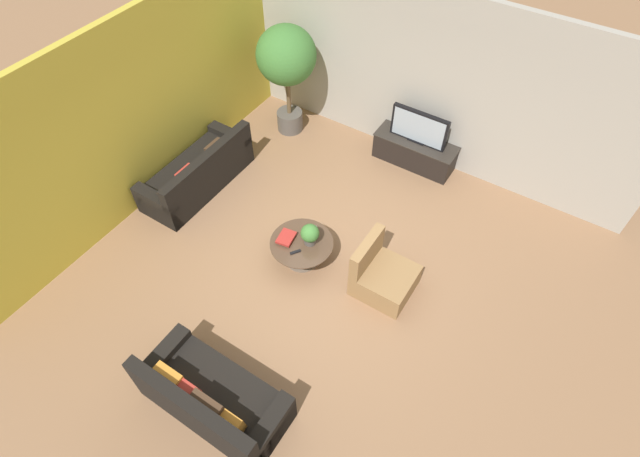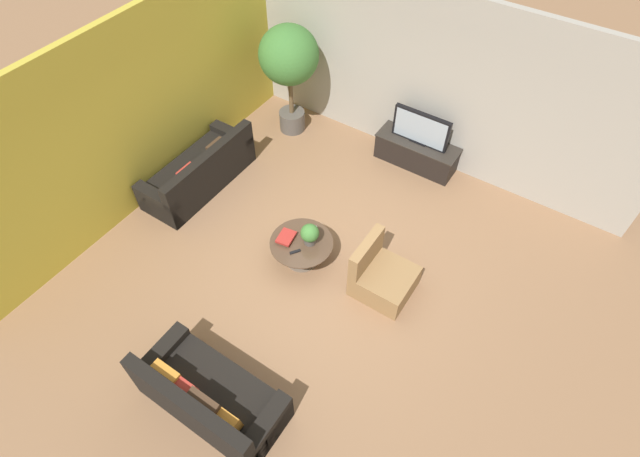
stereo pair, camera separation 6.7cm
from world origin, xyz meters
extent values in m
plane|color=#8C6647|center=(0.00, 0.00, 0.00)|extent=(24.00, 24.00, 0.00)
cube|color=#A39E93|center=(0.00, 3.26, 1.50)|extent=(7.40, 0.12, 3.00)
cube|color=gold|center=(-3.26, 0.20, 1.50)|extent=(0.12, 7.40, 3.00)
cube|color=black|center=(0.17, 2.94, 0.25)|extent=(1.43, 0.48, 0.50)
cube|color=#2D2823|center=(0.17, 2.94, 0.49)|extent=(1.46, 0.50, 0.02)
cube|color=black|center=(0.17, 2.94, 0.80)|extent=(1.01, 0.08, 0.60)
cube|color=#99A8B7|center=(0.17, 2.90, 0.80)|extent=(0.93, 0.00, 0.54)
cube|color=black|center=(0.17, 2.94, 0.52)|extent=(0.30, 0.13, 0.02)
cylinder|color=#756656|center=(-0.29, 0.05, 0.01)|extent=(0.52, 0.52, 0.02)
cylinder|color=#756656|center=(-0.29, 0.05, 0.20)|extent=(0.10, 0.10, 0.39)
cylinder|color=#4C3828|center=(-0.29, 0.05, 0.40)|extent=(0.94, 0.94, 0.02)
cube|color=black|center=(-2.71, 0.43, 0.21)|extent=(0.84, 2.05, 0.42)
cube|color=black|center=(-2.37, 0.43, 0.63)|extent=(0.16, 2.05, 0.42)
cube|color=black|center=(-2.71, 1.35, 0.27)|extent=(0.84, 0.20, 0.54)
cube|color=black|center=(-2.71, -0.49, 0.27)|extent=(0.84, 0.20, 0.54)
cube|color=#422D1E|center=(-2.53, 0.79, 0.58)|extent=(0.17, 0.35, 0.33)
cube|color=#B23328|center=(-2.53, 0.07, 0.57)|extent=(0.13, 0.33, 0.30)
cube|color=black|center=(0.08, -2.37, 0.21)|extent=(1.81, 0.84, 0.42)
cube|color=black|center=(0.08, -2.71, 0.63)|extent=(1.81, 0.16, 0.42)
cube|color=black|center=(0.88, -2.37, 0.27)|extent=(0.20, 0.84, 0.54)
cube|color=black|center=(-0.73, -2.37, 0.27)|extent=(0.20, 0.84, 0.54)
cube|color=orange|center=(0.53, -2.55, 0.55)|extent=(0.29, 0.15, 0.28)
cube|color=#422D1E|center=(0.23, -2.55, 0.60)|extent=(0.40, 0.18, 0.37)
cube|color=#B23328|center=(-0.07, -2.55, 0.56)|extent=(0.31, 0.13, 0.28)
cube|color=orange|center=(-0.37, -2.55, 0.58)|extent=(0.36, 0.12, 0.32)
cube|color=olive|center=(1.00, 0.26, 0.20)|extent=(0.80, 0.76, 0.40)
cube|color=olive|center=(0.67, 0.26, 0.63)|extent=(0.14, 0.76, 0.46)
cylinder|color=#514C47|center=(-2.25, 2.54, 0.19)|extent=(0.48, 0.48, 0.38)
cylinder|color=brown|center=(-2.25, 2.54, 0.72)|extent=(0.08, 0.08, 0.67)
ellipsoid|color=#3D7533|center=(-2.25, 2.54, 1.56)|extent=(1.04, 1.04, 1.02)
cylinder|color=#514C47|center=(-0.19, 0.13, 0.46)|extent=(0.18, 0.18, 0.10)
sphere|color=#3D7533|center=(-0.19, 0.13, 0.62)|extent=(0.28, 0.28, 0.28)
cube|color=gold|center=(-0.50, -0.03, 0.42)|extent=(0.18, 0.23, 0.03)
cube|color=#A32823|center=(-0.51, -0.02, 0.46)|extent=(0.27, 0.32, 0.04)
cube|color=black|center=(-0.27, -0.15, 0.42)|extent=(0.12, 0.15, 0.02)
cube|color=gray|center=(-0.27, 0.35, 0.42)|extent=(0.07, 0.16, 0.02)
camera|label=1|loc=(2.39, -3.63, 6.16)|focal=28.00mm
camera|label=2|loc=(2.44, -3.59, 6.16)|focal=28.00mm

